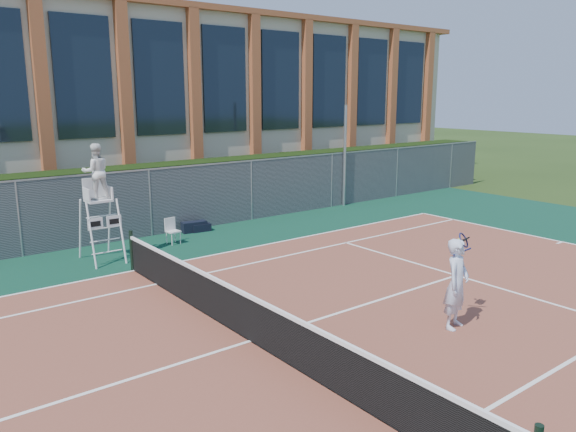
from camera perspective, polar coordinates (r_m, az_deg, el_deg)
ground at (r=10.91m, az=-3.81°, el=-12.69°), size 120.00×120.00×0.00m
apron at (r=11.68m, az=-6.61°, el=-10.98°), size 36.00×20.00×0.01m
tennis_court at (r=10.90m, az=-3.81°, el=-12.60°), size 23.77×10.97×0.02m
tennis_net at (r=10.70m, az=-3.85°, el=-10.08°), size 0.10×11.30×1.10m
fence at (r=18.24m, az=-19.54°, el=0.49°), size 40.00×0.06×2.20m
hedge at (r=19.36m, az=-20.68°, el=1.06°), size 40.00×1.40×2.20m
building at (r=26.76m, az=-26.38°, el=10.05°), size 45.00×10.60×8.22m
steel_pole at (r=23.51m, az=5.78°, el=6.07°), size 0.12×0.12×4.18m
umpire_chair at (r=16.28m, az=-18.91°, el=3.96°), size 0.93×1.43×3.33m
plastic_chair at (r=17.94m, az=-11.73°, el=-1.26°), size 0.41×0.41×0.81m
sports_bag_near at (r=19.35m, az=-9.52°, el=-1.07°), size 0.88×0.44×0.36m
sports_bag_far at (r=19.39m, az=-8.81°, el=-1.18°), size 0.67×0.34×0.26m
tennis_player at (r=11.62m, az=16.77°, el=-6.60°), size 1.05×0.75×1.83m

